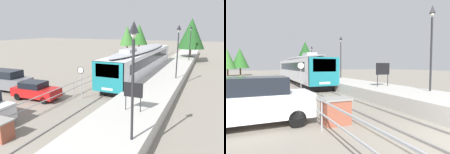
% 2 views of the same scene
% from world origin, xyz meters
% --- Properties ---
extents(ground_plane, '(160.00, 160.00, 0.00)m').
position_xyz_m(ground_plane, '(-3.00, 22.00, 0.00)').
color(ground_plane, gray).
extents(track_rails, '(3.20, 60.00, 0.14)m').
position_xyz_m(track_rails, '(0.00, 22.00, 0.03)').
color(track_rails, gray).
rests_on(track_rails, ground).
extents(commuter_train, '(2.82, 20.12, 3.74)m').
position_xyz_m(commuter_train, '(0.00, 22.00, 2.15)').
color(commuter_train, silver).
rests_on(commuter_train, track_rails).
extents(station_platform, '(3.90, 60.00, 0.90)m').
position_xyz_m(station_platform, '(3.25, 22.00, 0.45)').
color(station_platform, '#B7B5AD').
rests_on(station_platform, ground).
extents(platform_lamp_near_end, '(0.34, 0.34, 5.35)m').
position_xyz_m(platform_lamp_near_end, '(4.59, 5.00, 4.62)').
color(platform_lamp_near_end, '#232328').
rests_on(platform_lamp_near_end, station_platform).
extents(platform_lamp_mid_platform, '(0.34, 0.34, 5.35)m').
position_xyz_m(platform_lamp_mid_platform, '(4.59, 18.89, 4.62)').
color(platform_lamp_mid_platform, '#232328').
rests_on(platform_lamp_mid_platform, station_platform).
extents(platform_lamp_far_end, '(0.34, 0.34, 5.35)m').
position_xyz_m(platform_lamp_far_end, '(4.59, 32.79, 4.62)').
color(platform_lamp_far_end, '#232328').
rests_on(platform_lamp_far_end, station_platform).
extents(platform_notice_board, '(1.20, 0.08, 1.80)m').
position_xyz_m(platform_notice_board, '(3.48, 8.45, 2.19)').
color(platform_notice_board, '#232328').
rests_on(platform_notice_board, station_platform).
extents(speed_limit_sign, '(0.61, 0.10, 2.81)m').
position_xyz_m(speed_limit_sign, '(-2.21, 11.56, 2.12)').
color(speed_limit_sign, '#9EA0A5').
rests_on(speed_limit_sign, ground).
extents(brick_utility_cabinet, '(1.21, 0.99, 1.13)m').
position_xyz_m(brick_utility_cabinet, '(-2.44, 3.69, 0.57)').
color(brick_utility_cabinet, brown).
rests_on(brick_utility_cabinet, ground).
extents(carpark_fence, '(0.06, 36.06, 1.25)m').
position_xyz_m(carpark_fence, '(-3.30, 12.00, 0.91)').
color(carpark_fence, '#9EA0A5').
rests_on(carpark_fence, ground).
extents(parked_suv_white, '(4.64, 2.01, 2.04)m').
position_xyz_m(parked_suv_white, '(-5.65, 4.66, 1.06)').
color(parked_suv_white, white).
rests_on(parked_suv_white, ground).
extents(parked_hatchback_red, '(4.09, 1.98, 1.53)m').
position_xyz_m(parked_hatchback_red, '(-5.66, 9.85, 0.79)').
color(parked_hatchback_red, red).
rests_on(parked_hatchback_red, ground).
extents(tree_behind_carpark, '(4.58, 4.58, 7.60)m').
position_xyz_m(tree_behind_carpark, '(4.34, 37.05, 4.98)').
color(tree_behind_carpark, brown).
rests_on(tree_behind_carpark, ground).
extents(tree_behind_station_far, '(4.20, 4.20, 6.80)m').
position_xyz_m(tree_behind_station_far, '(-8.98, 49.93, 4.31)').
color(tree_behind_station_far, brown).
rests_on(tree_behind_station_far, ground).
extents(tree_distant_left, '(3.82, 3.82, 6.40)m').
position_xyz_m(tree_distant_left, '(-11.58, 48.35, 4.00)').
color(tree_distant_left, brown).
rests_on(tree_distant_left, ground).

